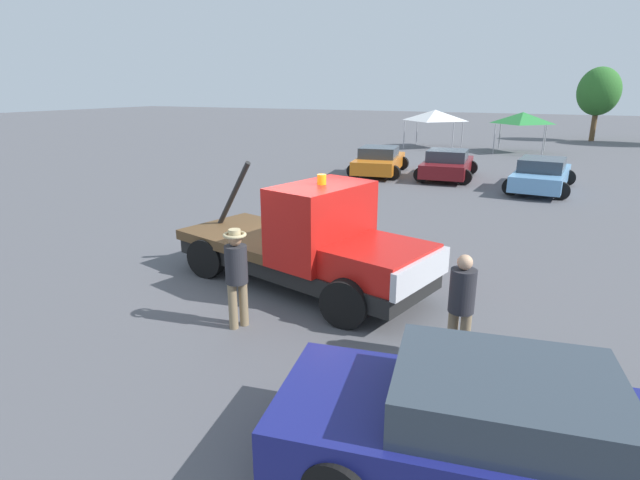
{
  "coord_description": "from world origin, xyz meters",
  "views": [
    {
      "loc": [
        4.75,
        -8.86,
        4.06
      ],
      "look_at": [
        0.5,
        0.0,
        1.05
      ],
      "focal_mm": 28.0,
      "sensor_mm": 36.0,
      "label": 1
    }
  ],
  "objects_px": {
    "parked_car_skyblue": "(541,175)",
    "canopy_tent_white": "(435,115)",
    "foreground_car": "(523,435)",
    "canopy_tent_green": "(523,118)",
    "person_near_truck": "(461,301)",
    "person_at_hood": "(237,271)",
    "tow_truck": "(312,245)",
    "parked_car_maroon": "(447,165)",
    "parked_car_orange": "(379,161)",
    "tree_left": "(599,92)"
  },
  "relations": [
    {
      "from": "person_near_truck",
      "to": "parked_car_maroon",
      "type": "distance_m",
      "value": 16.64
    },
    {
      "from": "person_at_hood",
      "to": "parked_car_orange",
      "type": "relative_size",
      "value": 0.37
    },
    {
      "from": "parked_car_maroon",
      "to": "canopy_tent_green",
      "type": "xyz_separation_m",
      "value": [
        2.19,
        11.78,
        1.54
      ]
    },
    {
      "from": "person_at_hood",
      "to": "parked_car_orange",
      "type": "xyz_separation_m",
      "value": [
        -3.15,
        16.53,
        -0.41
      ]
    },
    {
      "from": "parked_car_skyblue",
      "to": "tree_left",
      "type": "bearing_deg",
      "value": -2.79
    },
    {
      "from": "canopy_tent_green",
      "to": "canopy_tent_white",
      "type": "bearing_deg",
      "value": 177.0
    },
    {
      "from": "person_at_hood",
      "to": "canopy_tent_green",
      "type": "bearing_deg",
      "value": -68.73
    },
    {
      "from": "foreground_car",
      "to": "canopy_tent_white",
      "type": "relative_size",
      "value": 1.64
    },
    {
      "from": "tow_truck",
      "to": "person_near_truck",
      "type": "bearing_deg",
      "value": -12.79
    },
    {
      "from": "person_at_hood",
      "to": "parked_car_orange",
      "type": "height_order",
      "value": "person_at_hood"
    },
    {
      "from": "person_near_truck",
      "to": "parked_car_maroon",
      "type": "bearing_deg",
      "value": 33.36
    },
    {
      "from": "canopy_tent_white",
      "to": "canopy_tent_green",
      "type": "xyz_separation_m",
      "value": [
        5.69,
        -0.3,
        -0.03
      ]
    },
    {
      "from": "person_at_hood",
      "to": "parked_car_skyblue",
      "type": "xyz_separation_m",
      "value": [
        4.16,
        15.56,
        -0.41
      ]
    },
    {
      "from": "parked_car_maroon",
      "to": "parked_car_skyblue",
      "type": "bearing_deg",
      "value": -110.16
    },
    {
      "from": "person_near_truck",
      "to": "person_at_hood",
      "type": "relative_size",
      "value": 0.97
    },
    {
      "from": "person_at_hood",
      "to": "tree_left",
      "type": "distance_m",
      "value": 39.49
    },
    {
      "from": "person_at_hood",
      "to": "tree_left",
      "type": "xyz_separation_m",
      "value": [
        6.81,
        38.8,
        2.69
      ]
    },
    {
      "from": "tow_truck",
      "to": "foreground_car",
      "type": "height_order",
      "value": "tow_truck"
    },
    {
      "from": "person_near_truck",
      "to": "parked_car_maroon",
      "type": "height_order",
      "value": "person_near_truck"
    },
    {
      "from": "parked_car_maroon",
      "to": "canopy_tent_white",
      "type": "relative_size",
      "value": 1.29
    },
    {
      "from": "tree_left",
      "to": "person_at_hood",
      "type": "bearing_deg",
      "value": -99.96
    },
    {
      "from": "canopy_tent_white",
      "to": "tree_left",
      "type": "distance_m",
      "value": 14.39
    },
    {
      "from": "person_at_hood",
      "to": "parked_car_skyblue",
      "type": "distance_m",
      "value": 16.11
    },
    {
      "from": "foreground_car",
      "to": "canopy_tent_green",
      "type": "xyz_separation_m",
      "value": [
        -2.49,
        30.33,
        1.54
      ]
    },
    {
      "from": "person_near_truck",
      "to": "canopy_tent_green",
      "type": "relative_size",
      "value": 0.59
    },
    {
      "from": "parked_car_maroon",
      "to": "canopy_tent_green",
      "type": "bearing_deg",
      "value": -14.78
    },
    {
      "from": "parked_car_maroon",
      "to": "parked_car_orange",
      "type": "bearing_deg",
      "value": 89.01
    },
    {
      "from": "canopy_tent_green",
      "to": "parked_car_orange",
      "type": "bearing_deg",
      "value": -114.45
    },
    {
      "from": "tow_truck",
      "to": "tree_left",
      "type": "bearing_deg",
      "value": 93.94
    },
    {
      "from": "tow_truck",
      "to": "person_near_truck",
      "type": "relative_size",
      "value": 3.53
    },
    {
      "from": "tow_truck",
      "to": "canopy_tent_white",
      "type": "bearing_deg",
      "value": 111.98
    },
    {
      "from": "tow_truck",
      "to": "parked_car_skyblue",
      "type": "bearing_deg",
      "value": 88.1
    },
    {
      "from": "person_near_truck",
      "to": "person_at_hood",
      "type": "xyz_separation_m",
      "value": [
        -3.7,
        -0.48,
        0.05
      ]
    },
    {
      "from": "foreground_car",
      "to": "tree_left",
      "type": "distance_m",
      "value": 40.8
    },
    {
      "from": "person_at_hood",
      "to": "canopy_tent_white",
      "type": "xyz_separation_m",
      "value": [
        -3.4,
        28.79,
        1.16
      ]
    },
    {
      "from": "person_near_truck",
      "to": "parked_car_maroon",
      "type": "xyz_separation_m",
      "value": [
        -3.61,
        16.24,
        -0.36
      ]
    },
    {
      "from": "tow_truck",
      "to": "parked_car_orange",
      "type": "distance_m",
      "value": 14.79
    },
    {
      "from": "tree_left",
      "to": "parked_car_skyblue",
      "type": "bearing_deg",
      "value": -96.52
    },
    {
      "from": "tow_truck",
      "to": "person_at_hood",
      "type": "distance_m",
      "value": 2.2
    },
    {
      "from": "person_near_truck",
      "to": "tree_left",
      "type": "height_order",
      "value": "tree_left"
    },
    {
      "from": "tree_left",
      "to": "person_near_truck",
      "type": "bearing_deg",
      "value": -94.64
    },
    {
      "from": "parked_car_orange",
      "to": "canopy_tent_white",
      "type": "bearing_deg",
      "value": -8.08
    },
    {
      "from": "tow_truck",
      "to": "person_near_truck",
      "type": "xyz_separation_m",
      "value": [
        3.34,
        -1.68,
        0.05
      ]
    },
    {
      "from": "parked_car_skyblue",
      "to": "canopy_tent_white",
      "type": "height_order",
      "value": "canopy_tent_white"
    },
    {
      "from": "parked_car_maroon",
      "to": "tow_truck",
      "type": "bearing_deg",
      "value": 176.79
    },
    {
      "from": "parked_car_orange",
      "to": "parked_car_maroon",
      "type": "height_order",
      "value": "same"
    },
    {
      "from": "tow_truck",
      "to": "canopy_tent_white",
      "type": "distance_m",
      "value": 26.92
    },
    {
      "from": "foreground_car",
      "to": "canopy_tent_green",
      "type": "distance_m",
      "value": 30.47
    },
    {
      "from": "parked_car_maroon",
      "to": "tree_left",
      "type": "height_order",
      "value": "tree_left"
    },
    {
      "from": "parked_car_maroon",
      "to": "parked_car_skyblue",
      "type": "height_order",
      "value": "same"
    }
  ]
}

